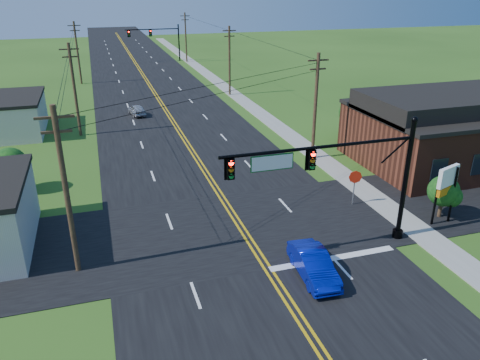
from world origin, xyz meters
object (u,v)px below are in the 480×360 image
object	(u,v)px
signal_mast_far	(156,37)
signal_mast_main	(337,173)
stop_sign	(355,181)
blue_car	(313,265)

from	to	relation	value
signal_mast_far	signal_mast_main	bearing A→B (deg)	-90.08
signal_mast_far	stop_sign	size ratio (longest dim) A/B	4.33
blue_car	stop_sign	bearing A→B (deg)	51.57
blue_car	signal_mast_main	bearing A→B (deg)	49.53
signal_mast_main	signal_mast_far	size ratio (longest dim) A/B	1.03
blue_car	stop_sign	world-z (taller)	stop_sign
signal_mast_far	blue_car	world-z (taller)	signal_mast_far
signal_mast_main	blue_car	xyz separation A→B (m)	(-2.16, -2.22, -4.04)
stop_sign	blue_car	bearing A→B (deg)	-116.47
signal_mast_far	stop_sign	world-z (taller)	signal_mast_far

